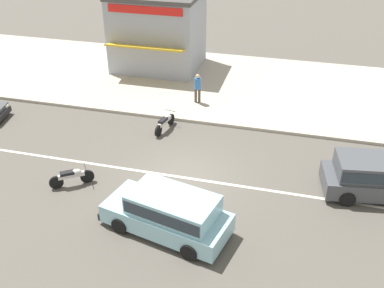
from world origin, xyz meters
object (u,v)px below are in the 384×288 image
at_px(pedestrian_near_clock, 198,86).
at_px(shopfront_corner_warung, 158,30).
at_px(motorcycle_2, 72,176).
at_px(minivan_dark_grey_3, 377,176).
at_px(minivan_pale_blue_1, 169,212).
at_px(motorcycle_0, 165,122).

height_order(pedestrian_near_clock, shopfront_corner_warung, shopfront_corner_warung).
bearing_deg(motorcycle_2, minivan_dark_grey_3, 11.98).
bearing_deg(minivan_pale_blue_1, motorcycle_2, 160.73).
height_order(minivan_pale_blue_1, motorcycle_2, minivan_pale_blue_1).
distance_m(minivan_pale_blue_1, motorcycle_0, 7.31).
bearing_deg(pedestrian_near_clock, shopfront_corner_warung, 128.77).
height_order(motorcycle_0, pedestrian_near_clock, pedestrian_near_clock).
height_order(minivan_dark_grey_3, motorcycle_2, minivan_dark_grey_3).
bearing_deg(motorcycle_0, minivan_dark_grey_3, -16.58).
bearing_deg(motorcycle_0, minivan_pale_blue_1, -71.21).
distance_m(pedestrian_near_clock, shopfront_corner_warung, 6.07).
bearing_deg(minivan_pale_blue_1, shopfront_corner_warung, 109.53).
height_order(minivan_dark_grey_3, shopfront_corner_warung, shopfront_corner_warung).
height_order(minivan_pale_blue_1, shopfront_corner_warung, shopfront_corner_warung).
bearing_deg(motorcycle_0, motorcycle_2, -112.74).
bearing_deg(shopfront_corner_warung, motorcycle_0, -69.83).
bearing_deg(minivan_pale_blue_1, minivan_dark_grey_3, 29.78).
distance_m(minivan_dark_grey_3, shopfront_corner_warung, 16.32).
height_order(minivan_pale_blue_1, motorcycle_0, minivan_pale_blue_1).
relative_size(motorcycle_2, shopfront_corner_warung, 0.29).
bearing_deg(shopfront_corner_warung, minivan_pale_blue_1, -70.47).
bearing_deg(shopfront_corner_warung, pedestrian_near_clock, -51.23).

